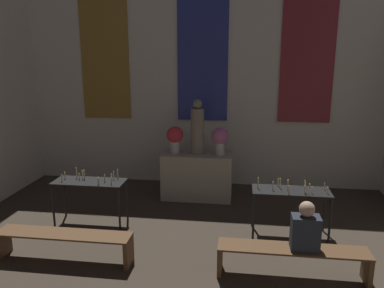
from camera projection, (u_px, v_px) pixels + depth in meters
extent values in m
cube|color=silver|center=(203.00, 82.00, 8.22)|extent=(8.04, 0.12, 4.60)
cube|color=olive|center=(105.00, 61.00, 8.32)|extent=(1.09, 0.03, 2.58)
cube|color=navy|center=(203.00, 61.00, 8.03)|extent=(1.09, 0.03, 2.58)
cube|color=maroon|center=(307.00, 61.00, 7.75)|extent=(1.09, 0.03, 2.58)
cube|color=#ADA38E|center=(197.00, 176.00, 7.68)|extent=(1.41, 0.66, 0.94)
cylinder|color=gray|center=(197.00, 131.00, 7.47)|extent=(0.26, 0.26, 0.92)
sphere|color=gray|center=(197.00, 104.00, 7.34)|extent=(0.18, 0.18, 0.18)
cylinder|color=beige|center=(175.00, 147.00, 7.60)|extent=(0.18, 0.18, 0.26)
sphere|color=#DB3342|center=(175.00, 135.00, 7.55)|extent=(0.34, 0.34, 0.34)
cylinder|color=beige|center=(220.00, 148.00, 7.48)|extent=(0.18, 0.18, 0.26)
sphere|color=#C66B9E|center=(220.00, 136.00, 7.43)|extent=(0.34, 0.34, 0.34)
cube|color=black|center=(89.00, 182.00, 6.42)|extent=(1.23, 0.48, 0.02)
cylinder|color=black|center=(53.00, 206.00, 6.38)|extent=(0.04, 0.04, 0.75)
cylinder|color=black|center=(119.00, 209.00, 6.23)|extent=(0.04, 0.04, 0.75)
cylinder|color=black|center=(65.00, 196.00, 6.79)|extent=(0.04, 0.04, 0.75)
cylinder|color=black|center=(127.00, 200.00, 6.64)|extent=(0.04, 0.04, 0.75)
cylinder|color=silver|center=(62.00, 179.00, 6.38)|extent=(0.02, 0.02, 0.10)
sphere|color=#F9CC4C|center=(62.00, 175.00, 6.37)|extent=(0.02, 0.02, 0.02)
cylinder|color=silver|center=(118.00, 174.00, 6.54)|extent=(0.02, 0.02, 0.15)
sphere|color=#F9CC4C|center=(117.00, 170.00, 6.52)|extent=(0.02, 0.02, 0.02)
cylinder|color=silver|center=(105.00, 179.00, 6.35)|extent=(0.02, 0.02, 0.11)
sphere|color=#F9CC4C|center=(105.00, 175.00, 6.34)|extent=(0.02, 0.02, 0.02)
cylinder|color=silver|center=(77.00, 174.00, 6.53)|extent=(0.02, 0.02, 0.18)
sphere|color=#F9CC4C|center=(76.00, 168.00, 6.51)|extent=(0.02, 0.02, 0.02)
cylinder|color=silver|center=(84.00, 175.00, 6.47)|extent=(0.02, 0.02, 0.16)
sphere|color=#F9CC4C|center=(84.00, 170.00, 6.45)|extent=(0.02, 0.02, 0.02)
cylinder|color=silver|center=(111.00, 178.00, 6.42)|extent=(0.02, 0.02, 0.11)
sphere|color=#F9CC4C|center=(111.00, 174.00, 6.41)|extent=(0.02, 0.02, 0.02)
cylinder|color=silver|center=(83.00, 175.00, 6.50)|extent=(0.02, 0.02, 0.13)
sphere|color=#F9CC4C|center=(82.00, 171.00, 6.48)|extent=(0.02, 0.02, 0.02)
cylinder|color=silver|center=(99.00, 182.00, 6.24)|extent=(0.02, 0.02, 0.09)
sphere|color=#F9CC4C|center=(98.00, 178.00, 6.23)|extent=(0.02, 0.02, 0.02)
cylinder|color=silver|center=(79.00, 177.00, 6.47)|extent=(0.02, 0.02, 0.09)
sphere|color=#F9CC4C|center=(79.00, 174.00, 6.45)|extent=(0.02, 0.02, 0.02)
cylinder|color=silver|center=(111.00, 181.00, 6.23)|extent=(0.02, 0.02, 0.11)
sphere|color=#F9CC4C|center=(111.00, 177.00, 6.22)|extent=(0.02, 0.02, 0.02)
cylinder|color=silver|center=(98.00, 182.00, 6.21)|extent=(0.02, 0.02, 0.11)
sphere|color=#F9CC4C|center=(98.00, 178.00, 6.19)|extent=(0.02, 0.02, 0.02)
cylinder|color=silver|center=(65.00, 176.00, 6.51)|extent=(0.02, 0.02, 0.11)
sphere|color=#F9CC4C|center=(65.00, 173.00, 6.49)|extent=(0.02, 0.02, 0.02)
cylinder|color=silver|center=(114.00, 176.00, 6.48)|extent=(0.02, 0.02, 0.13)
sphere|color=#F9CC4C|center=(113.00, 172.00, 6.46)|extent=(0.02, 0.02, 0.02)
cube|color=black|center=(291.00, 191.00, 5.98)|extent=(1.23, 0.48, 0.02)
cylinder|color=black|center=(254.00, 217.00, 5.94)|extent=(0.04, 0.04, 0.75)
cylinder|color=black|center=(330.00, 221.00, 5.79)|extent=(0.04, 0.04, 0.75)
cylinder|color=black|center=(253.00, 206.00, 6.35)|extent=(0.04, 0.04, 0.75)
cylinder|color=black|center=(324.00, 210.00, 6.20)|extent=(0.04, 0.04, 0.75)
cylinder|color=silver|center=(309.00, 190.00, 5.73)|extent=(0.02, 0.02, 0.17)
sphere|color=#F9CC4C|center=(310.00, 184.00, 5.71)|extent=(0.02, 0.02, 0.02)
cylinder|color=silver|center=(305.00, 190.00, 5.79)|extent=(0.02, 0.02, 0.12)
sphere|color=#F9CC4C|center=(305.00, 186.00, 5.78)|extent=(0.02, 0.02, 0.02)
cylinder|color=silver|center=(289.00, 190.00, 5.78)|extent=(0.02, 0.02, 0.13)
sphere|color=#F9CC4C|center=(289.00, 186.00, 5.76)|extent=(0.02, 0.02, 0.02)
cylinder|color=silver|center=(258.00, 184.00, 6.03)|extent=(0.02, 0.02, 0.17)
sphere|color=#F9CC4C|center=(258.00, 178.00, 6.01)|extent=(0.02, 0.02, 0.02)
cylinder|color=silver|center=(280.00, 184.00, 6.05)|extent=(0.02, 0.02, 0.15)
sphere|color=#F9CC4C|center=(280.00, 179.00, 6.03)|extent=(0.02, 0.02, 0.02)
cylinder|color=silver|center=(312.00, 191.00, 5.81)|extent=(0.02, 0.02, 0.09)
sphere|color=#F9CC4C|center=(312.00, 187.00, 5.80)|extent=(0.02, 0.02, 0.02)
cylinder|color=silver|center=(278.00, 183.00, 6.15)|extent=(0.02, 0.02, 0.11)
sphere|color=#F9CC4C|center=(278.00, 179.00, 6.14)|extent=(0.02, 0.02, 0.02)
cylinder|color=silver|center=(273.00, 186.00, 5.96)|extent=(0.02, 0.02, 0.13)
sphere|color=#F9CC4C|center=(273.00, 182.00, 5.94)|extent=(0.02, 0.02, 0.02)
cylinder|color=silver|center=(305.00, 188.00, 5.86)|extent=(0.02, 0.02, 0.15)
sphere|color=#F9CC4C|center=(306.00, 183.00, 5.84)|extent=(0.02, 0.02, 0.02)
cylinder|color=silver|center=(324.00, 187.00, 6.00)|extent=(0.02, 0.02, 0.09)
sphere|color=#F9CC4C|center=(325.00, 183.00, 5.99)|extent=(0.02, 0.02, 0.02)
cylinder|color=silver|center=(288.00, 186.00, 5.94)|extent=(0.02, 0.02, 0.16)
sphere|color=#F9CC4C|center=(288.00, 180.00, 5.92)|extent=(0.02, 0.02, 0.02)
cylinder|color=silver|center=(327.00, 191.00, 5.81)|extent=(0.02, 0.02, 0.09)
sphere|color=#F9CC4C|center=(328.00, 187.00, 5.80)|extent=(0.02, 0.02, 0.02)
cylinder|color=silver|center=(305.00, 185.00, 6.07)|extent=(0.02, 0.02, 0.11)
sphere|color=#F9CC4C|center=(305.00, 181.00, 6.06)|extent=(0.02, 0.02, 0.02)
cube|color=brown|center=(63.00, 234.00, 5.29)|extent=(1.95, 0.36, 0.03)
cube|color=brown|center=(3.00, 243.00, 5.46)|extent=(0.06, 0.32, 0.40)
cube|color=brown|center=(129.00, 252.00, 5.22)|extent=(0.06, 0.32, 0.40)
cube|color=brown|center=(293.00, 249.00, 4.88)|extent=(1.95, 0.36, 0.03)
cube|color=brown|center=(220.00, 258.00, 5.05)|extent=(0.06, 0.32, 0.40)
cube|color=brown|center=(367.00, 269.00, 4.80)|extent=(0.06, 0.32, 0.40)
cube|color=#282D38|center=(305.00, 233.00, 4.81)|extent=(0.36, 0.24, 0.45)
sphere|color=tan|center=(307.00, 209.00, 4.73)|extent=(0.20, 0.20, 0.20)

